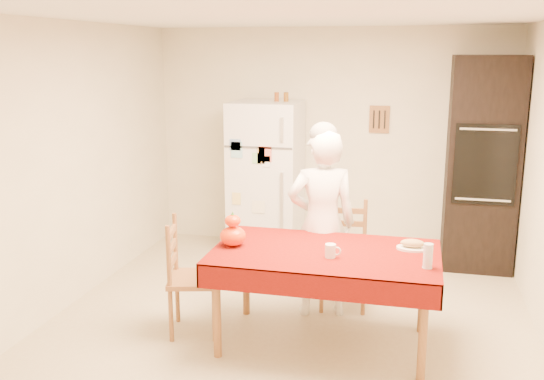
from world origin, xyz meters
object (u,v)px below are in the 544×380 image
(chair_left, at_px, (186,272))
(wine_glass, at_px, (428,256))
(oven_cabinet, at_px, (482,164))
(chair_far, at_px, (344,250))
(coffee_mug, at_px, (330,251))
(pumpkin_lower, at_px, (233,236))
(refrigerator, at_px, (266,178))
(dining_table, at_px, (325,260))
(seated_woman, at_px, (322,224))
(bread_plate, at_px, (412,248))

(chair_left, xyz_separation_m, wine_glass, (1.86, -0.15, 0.34))
(oven_cabinet, xyz_separation_m, chair_far, (-1.24, -1.32, -0.59))
(oven_cabinet, distance_m, coffee_mug, 2.60)
(pumpkin_lower, bearing_deg, wine_glass, -6.17)
(refrigerator, xyz_separation_m, chair_left, (-0.12, -2.14, -0.34))
(pumpkin_lower, xyz_separation_m, wine_glass, (1.47, -0.16, 0.01))
(oven_cabinet, relative_size, dining_table, 1.29)
(seated_woman, height_order, coffee_mug, seated_woman)
(chair_far, bearing_deg, bread_plate, -52.45)
(oven_cabinet, bearing_deg, pumpkin_lower, -132.70)
(refrigerator, xyz_separation_m, bread_plate, (1.63, -1.90, -0.08))
(dining_table, bearing_deg, oven_cabinet, 58.90)
(coffee_mug, relative_size, wine_glass, 0.57)
(refrigerator, xyz_separation_m, oven_cabinet, (2.28, 0.05, 0.25))
(chair_left, distance_m, bread_plate, 1.79)
(refrigerator, height_order, dining_table, refrigerator)
(oven_cabinet, bearing_deg, bread_plate, -108.51)
(seated_woman, bearing_deg, coffee_mug, 87.70)
(dining_table, bearing_deg, wine_glass, -14.72)
(chair_far, relative_size, chair_left, 1.00)
(dining_table, relative_size, wine_glass, 9.66)
(dining_table, bearing_deg, bread_plate, 16.79)
(seated_woman, bearing_deg, refrigerator, -76.62)
(wine_glass, bearing_deg, refrigerator, 127.17)
(refrigerator, relative_size, seated_woman, 1.05)
(coffee_mug, bearing_deg, chair_far, 90.61)
(pumpkin_lower, bearing_deg, chair_left, -179.02)
(pumpkin_lower, distance_m, wine_glass, 1.47)
(refrigerator, distance_m, oven_cabinet, 2.29)
(oven_cabinet, xyz_separation_m, chair_left, (-2.40, -2.18, -0.59))
(oven_cabinet, distance_m, chair_left, 3.30)
(chair_left, bearing_deg, chair_far, -67.57)
(bread_plate, bearing_deg, refrigerator, 130.58)
(dining_table, height_order, chair_left, chair_left)
(pumpkin_lower, bearing_deg, bread_plate, 9.64)
(dining_table, distance_m, seated_woman, 0.59)
(oven_cabinet, distance_m, bread_plate, 2.08)
(chair_left, height_order, wine_glass, chair_left)
(chair_far, distance_m, pumpkin_lower, 1.20)
(refrigerator, xyz_separation_m, wine_glass, (1.74, -2.29, -0.00))
(chair_left, bearing_deg, wine_glass, -108.98)
(refrigerator, bearing_deg, chair_left, -93.32)
(refrigerator, xyz_separation_m, pumpkin_lower, (0.27, -2.13, -0.01))
(chair_far, height_order, bread_plate, chair_far)
(dining_table, bearing_deg, refrigerator, 115.29)
(chair_left, distance_m, coffee_mug, 1.21)
(refrigerator, relative_size, bread_plate, 7.08)
(refrigerator, height_order, oven_cabinet, oven_cabinet)
(seated_woman, bearing_deg, dining_table, 85.46)
(bread_plate, bearing_deg, pumpkin_lower, -170.36)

